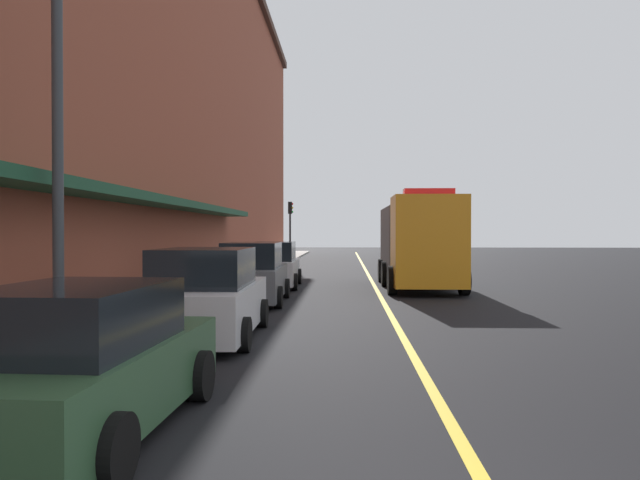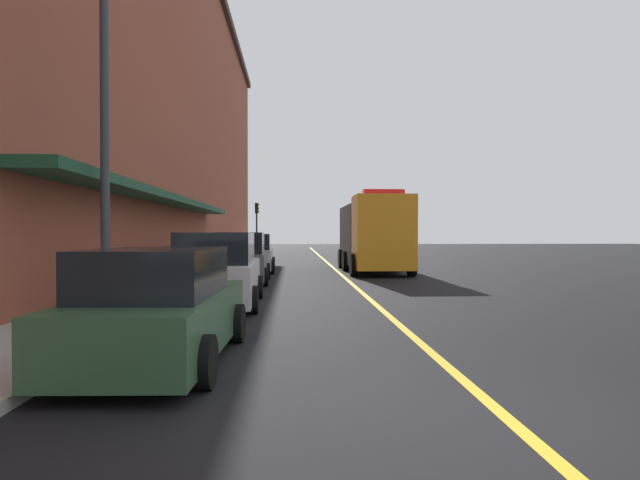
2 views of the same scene
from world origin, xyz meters
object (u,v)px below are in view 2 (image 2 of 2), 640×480
parked_car_3 (253,254)px  parking_meter_1 (171,262)px  parked_car_1 (218,272)px  parked_car_2 (242,259)px  street_lamp_left (105,107)px  parking_meter_0 (196,256)px  utility_truck (373,235)px  traffic_light_near (257,218)px  parked_car_0 (159,309)px

parked_car_3 → parking_meter_1: (-1.36, -10.43, 0.23)m
parked_car_1 → parking_meter_1: size_ratio=3.42×
parked_car_2 → street_lamp_left: (-1.96, -8.26, 3.54)m
parked_car_3 → street_lamp_left: street_lamp_left is taller
parked_car_1 → parking_meter_0: (-1.35, 4.40, 0.20)m
parked_car_2 → utility_truck: size_ratio=0.58×
parking_meter_0 → traffic_light_near: size_ratio=0.31×
parked_car_0 → parking_meter_1: parked_car_0 is taller
parked_car_1 → parking_meter_1: 1.59m
parked_car_2 → parked_car_0: bearing=178.8°
street_lamp_left → parked_car_2: bearing=76.7°
parked_car_1 → parked_car_2: 6.01m
parked_car_0 → parking_meter_0: 10.17m
parked_car_2 → utility_truck: (5.65, 5.13, 0.88)m
parking_meter_0 → parking_meter_1: (0.00, -3.58, 0.00)m
parked_car_0 → parked_car_2: parked_car_2 is taller
parked_car_1 → traffic_light_near: bearing=1.0°
parked_car_1 → parking_meter_0: 4.61m
parked_car_1 → parked_car_2: (0.01, 6.01, 0.00)m
street_lamp_left → traffic_light_near: bearing=88.9°
parked_car_3 → parked_car_2: bearing=178.7°
parking_meter_1 → parking_meter_0: bearing=90.0°
parking_meter_0 → parking_meter_1: bearing=-90.0°
parked_car_3 → parking_meter_1: 10.52m
parked_car_2 → utility_truck: 7.68m
parking_meter_0 → parked_car_2: bearing=49.9°
parking_meter_1 → traffic_light_near: 31.50m
parked_car_2 → parked_car_1: bearing=178.7°
parked_car_3 → parked_car_1: bearing=178.6°
parked_car_2 → parked_car_3: 5.23m
parked_car_0 → parked_car_1: size_ratio=0.93×
utility_truck → traffic_light_near: (-6.95, 21.10, 1.42)m
street_lamp_left → traffic_light_near: size_ratio=1.61×
parked_car_0 → traffic_light_near: 38.02m
parked_car_0 → parking_meter_0: size_ratio=3.19×
parked_car_0 → traffic_light_near: (-1.30, 37.92, 2.40)m
parked_car_3 → parking_meter_0: parked_car_3 is taller
parking_meter_1 → traffic_light_near: (0.06, 31.43, 2.10)m
utility_truck → parked_car_2: bearing=-48.0°
parked_car_0 → parking_meter_0: (-1.36, 10.07, 0.30)m
parked_car_0 → parked_car_3: (-0.00, 16.91, 0.07)m
parking_meter_1 → street_lamp_left: (-0.60, -3.05, 3.34)m
parked_car_1 → parking_meter_0: bearing=15.8°
street_lamp_left → parking_meter_1: bearing=78.9°
parked_car_2 → traffic_light_near: bearing=1.6°
traffic_light_near → parked_car_2: bearing=-87.2°
parked_car_0 → parking_meter_0: parked_car_0 is taller
utility_truck → parked_car_3: bearing=-91.3°
parked_car_1 → utility_truck: 12.53m
parked_car_0 → parked_car_1: 5.67m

